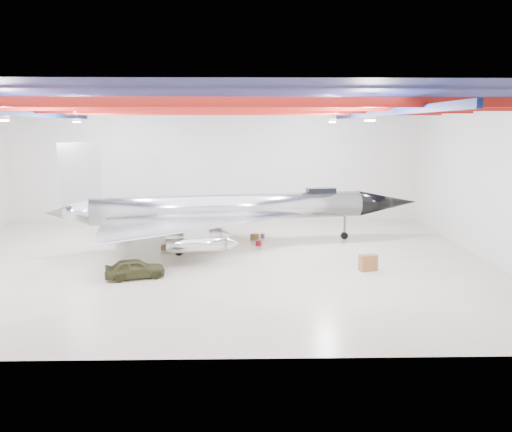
{
  "coord_description": "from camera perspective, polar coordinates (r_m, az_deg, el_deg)",
  "views": [
    {
      "loc": [
        3.17,
        -33.78,
        9.26
      ],
      "look_at": [
        3.91,
        2.0,
        2.78
      ],
      "focal_mm": 35.0,
      "sensor_mm": 36.0,
      "label": 1
    }
  ],
  "objects": [
    {
      "name": "wall_back",
      "position": [
        49.02,
        -4.91,
        5.82
      ],
      "size": [
        40.0,
        0.0,
        40.0
      ],
      "primitive_type": "plane",
      "rotation": [
        1.57,
        0.0,
        0.0
      ],
      "color": "silver",
      "rests_on": "floor"
    },
    {
      "name": "spares_box",
      "position": [
        41.91,
        0.75,
        -2.27
      ],
      "size": [
        0.48,
        0.48,
        0.34
      ],
      "primitive_type": "cylinder",
      "rotation": [
        0.0,
        0.0,
        0.32
      ],
      "color": "#59595B",
      "rests_on": "floor"
    },
    {
      "name": "jeep",
      "position": [
        31.72,
        -13.66,
        -5.85
      ],
      "size": [
        3.89,
        2.44,
        1.23
      ],
      "primitive_type": "imported",
      "rotation": [
        0.0,
        0.0,
        1.86
      ],
      "color": "#37361B",
      "rests_on": "floor"
    },
    {
      "name": "toolbox_red",
      "position": [
        44.51,
        -4.35,
        -1.58
      ],
      "size": [
        0.53,
        0.48,
        0.3
      ],
      "primitive_type": "cube",
      "rotation": [
        0.0,
        0.0,
        -0.38
      ],
      "color": "maroon",
      "rests_on": "floor"
    },
    {
      "name": "ceiling",
      "position": [
        33.97,
        -6.71,
        13.13
      ],
      "size": [
        40.0,
        40.0,
        0.0
      ],
      "primitive_type": "plane",
      "rotation": [
        3.14,
        0.0,
        0.0
      ],
      "color": "#0A0F38",
      "rests_on": "wall_back"
    },
    {
      "name": "desk",
      "position": [
        33.24,
        12.69,
        -5.24
      ],
      "size": [
        1.26,
        0.89,
        1.04
      ],
      "primitive_type": "cube",
      "rotation": [
        0.0,
        0.0,
        0.31
      ],
      "color": "brown",
      "rests_on": "floor"
    },
    {
      "name": "floor",
      "position": [
        35.17,
        -6.33,
        -5.07
      ],
      "size": [
        40.0,
        40.0,
        0.0
      ],
      "primitive_type": "plane",
      "color": "beige",
      "rests_on": "ground"
    },
    {
      "name": "tool_chest",
      "position": [
        39.17,
        0.3,
        -3.11
      ],
      "size": [
        0.59,
        0.59,
        0.4
      ],
      "primitive_type": "cylinder",
      "rotation": [
        0.0,
        0.0,
        -0.43
      ],
      "color": "maroon",
      "rests_on": "floor"
    },
    {
      "name": "crate_ply",
      "position": [
        38.53,
        -10.4,
        -3.54
      ],
      "size": [
        0.55,
        0.45,
        0.37
      ],
      "primitive_type": "cube",
      "rotation": [
        0.0,
        0.0,
        0.07
      ],
      "color": "olive",
      "rests_on": "floor"
    },
    {
      "name": "engine_drum",
      "position": [
        40.1,
        -8.27,
        -2.87
      ],
      "size": [
        0.65,
        0.65,
        0.45
      ],
      "primitive_type": "cylinder",
      "rotation": [
        0.0,
        0.0,
        0.37
      ],
      "color": "#59595B",
      "rests_on": "floor"
    },
    {
      "name": "wall_right",
      "position": [
        37.93,
        25.23,
        3.59
      ],
      "size": [
        0.0,
        30.0,
        30.0
      ],
      "primitive_type": "plane",
      "rotation": [
        1.57,
        0.0,
        -1.57
      ],
      "color": "silver",
      "rests_on": "floor"
    },
    {
      "name": "jet_aircraft",
      "position": [
        39.11,
        -2.99,
        0.51
      ],
      "size": [
        29.46,
        19.62,
        8.07
      ],
      "rotation": [
        0.0,
        0.0,
        0.18
      ],
      "color": "silver",
      "rests_on": "floor"
    },
    {
      "name": "ceiling_structure",
      "position": [
        33.94,
        -6.68,
        11.99
      ],
      "size": [
        39.5,
        29.5,
        1.08
      ],
      "color": "maroon",
      "rests_on": "ceiling"
    },
    {
      "name": "parts_bin",
      "position": [
        41.09,
        -0.14,
        -2.43
      ],
      "size": [
        0.77,
        0.66,
        0.48
      ],
      "primitive_type": "cube",
      "rotation": [
        0.0,
        0.0,
        -0.19
      ],
      "color": "olive",
      "rests_on": "floor"
    },
    {
      "name": "crate_small",
      "position": [
        42.5,
        -14.41,
        -2.45
      ],
      "size": [
        0.51,
        0.46,
        0.3
      ],
      "primitive_type": "cube",
      "rotation": [
        0.0,
        0.0,
        -0.33
      ],
      "color": "#59595B",
      "rests_on": "floor"
    }
  ]
}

